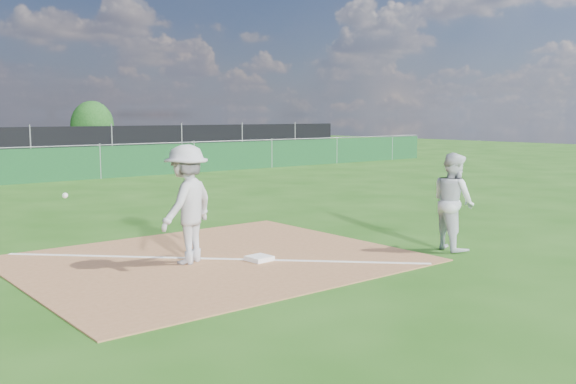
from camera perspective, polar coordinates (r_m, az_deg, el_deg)
The scene contains 8 objects.
ground at distance 18.71m, azimuth -21.64°, elevation -0.84°, with size 90.00×90.00×0.00m, color #1E4E10.
infield_dirt at distance 10.58m, azimuth -6.68°, elevation -5.98°, with size 6.00×5.00×0.02m, color #93603B.
foul_line at distance 10.57m, azimuth -6.68°, elevation -5.90°, with size 0.08×7.00×0.01m, color white.
first_base at distance 10.39m, azimuth -2.56°, elevation -5.90°, with size 0.35×0.35×0.07m, color white.
play_at_first at distance 10.21m, azimuth -8.98°, elevation -1.08°, with size 2.64×1.17×1.87m.
runner at distance 11.54m, azimuth 14.48°, elevation -0.82°, with size 0.83×0.65×1.71m, color white.
car_right at distance 36.77m, azimuth -23.84°, elevation 3.78°, with size 2.05×5.04×1.46m, color black.
tree_right at distance 44.14m, azimuth -17.01°, elevation 5.71°, with size 2.75×2.75×3.27m.
Camera 1 is at (-5.51, -7.72, 2.36)m, focal length 40.00 mm.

